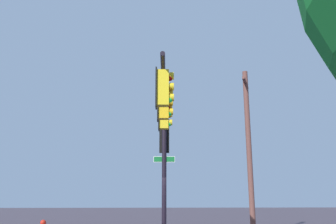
% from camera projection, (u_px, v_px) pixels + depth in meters
% --- Properties ---
extents(signal_pole_assembly, '(6.92, 1.03, 6.28)m').
position_uv_depth(signal_pole_assembly, '(164.00, 126.00, 13.91)').
color(signal_pole_assembly, black).
rests_on(signal_pole_assembly, ground_plane).
extents(utility_pole, '(1.72, 0.77, 7.77)m').
position_uv_depth(utility_pole, '(249.00, 146.00, 16.93)').
color(utility_pole, brown).
rests_on(utility_pole, ground_plane).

